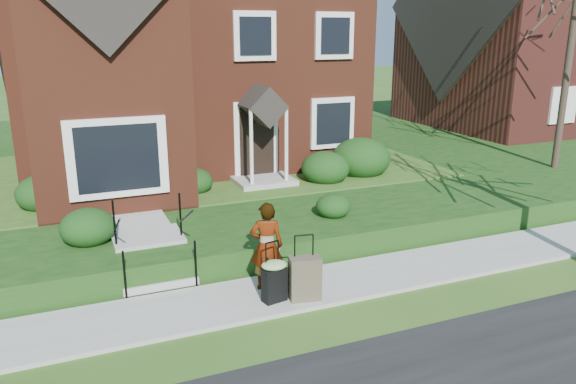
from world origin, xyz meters
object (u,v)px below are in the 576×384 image
suitcase_black (274,279)px  suitcase_olive (305,278)px  woman (267,246)px  front_steps (152,252)px

suitcase_black → suitcase_olive: suitcase_olive is taller
woman → suitcase_olive: woman is taller
suitcase_black → front_steps: bearing=118.5°
front_steps → woman: bearing=-41.2°
front_steps → suitcase_olive: bearing=-44.9°
front_steps → suitcase_olive: front_steps is taller
front_steps → woman: 2.50m
woman → suitcase_black: woman is taller
front_steps → suitcase_black: (1.78, -2.17, 0.04)m
suitcase_olive → suitcase_black: bearing=175.9°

